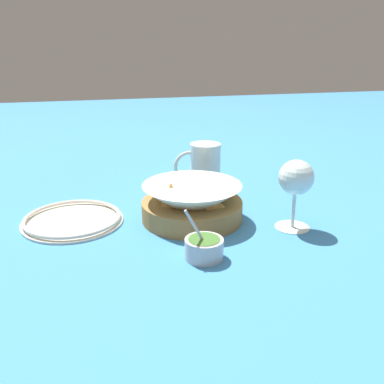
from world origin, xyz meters
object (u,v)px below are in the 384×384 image
sauce_cup (204,247)px  beer_mug (204,167)px  side_plate (73,219)px  food_basket (192,204)px  wine_glass (296,180)px

sauce_cup → beer_mug: beer_mug is taller
sauce_cup → side_plate: 0.31m
food_basket → side_plate: food_basket is taller
sauce_cup → beer_mug: (-0.11, -0.37, 0.03)m
sauce_cup → wine_glass: (-0.21, -0.08, 0.08)m
wine_glass → beer_mug: size_ratio=1.17×
sauce_cup → beer_mug: bearing=-105.8°
food_basket → side_plate: bearing=-10.0°
wine_glass → sauce_cup: bearing=21.0°
beer_mug → sauce_cup: bearing=74.2°
sauce_cup → beer_mug: 0.39m
sauce_cup → side_plate: size_ratio=0.45×
beer_mug → wine_glass: bearing=109.5°
side_plate → beer_mug: bearing=-154.5°
food_basket → beer_mug: size_ratio=1.75×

